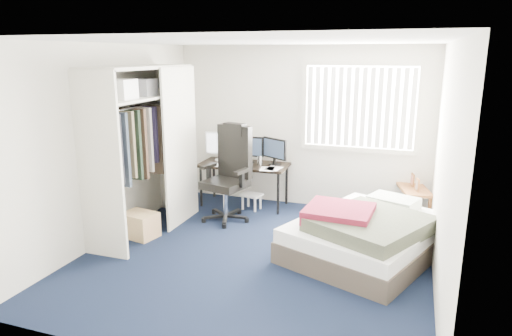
{
  "coord_description": "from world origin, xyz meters",
  "views": [
    {
      "loc": [
        1.67,
        -4.81,
        2.37
      ],
      "look_at": [
        -0.14,
        0.4,
        0.98
      ],
      "focal_mm": 32.0,
      "sensor_mm": 36.0,
      "label": 1
    }
  ],
  "objects_px": {
    "bed": "(367,234)",
    "office_chair": "(229,183)",
    "desk": "(245,161)",
    "nightstand": "(414,192)"
  },
  "relations": [
    {
      "from": "bed",
      "to": "office_chair",
      "type": "bearing_deg",
      "value": 162.83
    },
    {
      "from": "office_chair",
      "to": "bed",
      "type": "xyz_separation_m",
      "value": [
        2.05,
        -0.63,
        -0.26
      ]
    },
    {
      "from": "bed",
      "to": "desk",
      "type": "bearing_deg",
      "value": 147.57
    },
    {
      "from": "desk",
      "to": "office_chair",
      "type": "distance_m",
      "value": 0.7
    },
    {
      "from": "nightstand",
      "to": "bed",
      "type": "height_order",
      "value": "nightstand"
    },
    {
      "from": "desk",
      "to": "office_chair",
      "type": "relative_size",
      "value": 1.01
    },
    {
      "from": "nightstand",
      "to": "bed",
      "type": "bearing_deg",
      "value": -109.9
    },
    {
      "from": "desk",
      "to": "office_chair",
      "type": "height_order",
      "value": "office_chair"
    },
    {
      "from": "nightstand",
      "to": "bed",
      "type": "xyz_separation_m",
      "value": [
        -0.51,
        -1.4,
        -0.16
      ]
    },
    {
      "from": "desk",
      "to": "nightstand",
      "type": "xyz_separation_m",
      "value": [
        2.56,
        0.09,
        -0.28
      ]
    }
  ]
}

